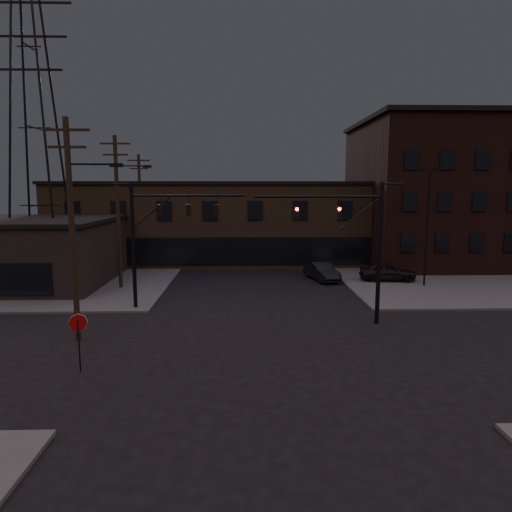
% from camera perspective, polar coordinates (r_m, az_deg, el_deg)
% --- Properties ---
extents(ground, '(140.00, 140.00, 0.00)m').
position_cam_1_polar(ground, '(21.92, 1.40, -11.96)').
color(ground, black).
rests_on(ground, ground).
extents(sidewalk_ne, '(30.00, 30.00, 0.15)m').
position_cam_1_polar(sidewalk_ne, '(48.97, 26.59, -1.34)').
color(sidewalk_ne, '#474744').
rests_on(sidewalk_ne, ground).
extents(sidewalk_nw, '(30.00, 30.00, 0.15)m').
position_cam_1_polar(sidewalk_nw, '(47.98, -27.40, -1.58)').
color(sidewalk_nw, '#474744').
rests_on(sidewalk_nw, ground).
extents(building_row, '(40.00, 12.00, 8.00)m').
position_cam_1_polar(building_row, '(48.66, -0.29, 4.16)').
color(building_row, '#4E3E29').
rests_on(building_row, ground).
extents(building_right, '(22.00, 16.00, 14.00)m').
position_cam_1_polar(building_right, '(51.93, 25.02, 6.96)').
color(building_right, black).
rests_on(building_right, ground).
extents(building_left, '(16.00, 12.00, 5.00)m').
position_cam_1_polar(building_left, '(41.44, -28.71, 0.28)').
color(building_left, black).
rests_on(building_left, ground).
extents(traffic_signal_near, '(7.12, 0.24, 8.00)m').
position_cam_1_polar(traffic_signal_near, '(25.98, 12.81, 2.24)').
color(traffic_signal_near, black).
rests_on(traffic_signal_near, ground).
extents(traffic_signal_far, '(7.12, 0.24, 8.00)m').
position_cam_1_polar(traffic_signal_far, '(29.19, -12.70, 3.07)').
color(traffic_signal_far, black).
rests_on(traffic_signal_far, ground).
extents(stop_sign, '(0.72, 0.33, 2.48)m').
position_cam_1_polar(stop_sign, '(20.61, -21.34, -8.49)').
color(stop_sign, black).
rests_on(stop_sign, ground).
extents(utility_pole_near, '(3.70, 0.28, 11.00)m').
position_cam_1_polar(utility_pole_near, '(24.08, -21.89, 3.61)').
color(utility_pole_near, black).
rests_on(utility_pole_near, ground).
extents(utility_pole_mid, '(3.70, 0.28, 11.50)m').
position_cam_1_polar(utility_pole_mid, '(35.79, -16.80, 5.66)').
color(utility_pole_mid, black).
rests_on(utility_pole_mid, ground).
extents(utility_pole_far, '(2.20, 0.28, 11.00)m').
position_cam_1_polar(utility_pole_far, '(47.70, -14.26, 5.96)').
color(utility_pole_far, black).
rests_on(utility_pole_far, ground).
extents(transmission_tower, '(7.00, 7.00, 25.00)m').
position_cam_1_polar(transmission_tower, '(42.34, -25.95, 14.21)').
color(transmission_tower, black).
rests_on(transmission_tower, ground).
extents(lot_light_a, '(1.50, 0.28, 9.14)m').
position_cam_1_polar(lot_light_a, '(37.34, 20.67, 4.63)').
color(lot_light_a, black).
rests_on(lot_light_a, ground).
extents(lot_light_b, '(1.50, 0.28, 9.14)m').
position_cam_1_polar(lot_light_b, '(44.38, 25.44, 4.88)').
color(lot_light_b, black).
rests_on(lot_light_b, ground).
extents(parked_car_lot_a, '(4.65, 2.32, 1.52)m').
position_cam_1_polar(parked_car_lot_a, '(38.85, 16.12, -1.87)').
color(parked_car_lot_a, black).
rests_on(parked_car_lot_a, sidewalk_ne).
extents(parked_car_lot_b, '(4.87, 3.02, 1.32)m').
position_cam_1_polar(parked_car_lot_b, '(46.31, 25.48, -0.87)').
color(parked_car_lot_b, '#B0AFB1').
rests_on(parked_car_lot_b, sidewalk_ne).
extents(car_crossing, '(2.67, 4.76, 1.49)m').
position_cam_1_polar(car_crossing, '(38.69, 8.21, -1.91)').
color(car_crossing, black).
rests_on(car_crossing, ground).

